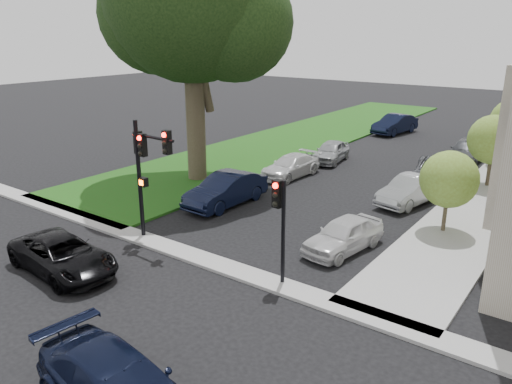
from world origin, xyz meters
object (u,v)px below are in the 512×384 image
Objects in this scene: car_parked_5 at (226,190)px; car_parked_6 at (291,166)px; car_parked_3 at (467,150)px; car_parked_1 at (410,190)px; car_cross_near at (63,255)px; traffic_signal_main at (145,160)px; car_parked_4 at (493,134)px; car_parked_0 at (344,235)px; car_parked_2 at (436,171)px; small_tree_a at (449,179)px; traffic_signal_secondary at (280,213)px; car_parked_9 at (395,124)px; car_parked_7 at (331,151)px; small_tree_b at (493,140)px.

car_parked_6 is (-0.13, 6.18, -0.16)m from car_parked_5.
car_parked_1 is at bearing -93.33° from car_parked_3.
car_parked_1 is (7.42, 14.59, 0.05)m from car_cross_near.
traffic_signal_main is 1.16× the size of car_parked_1.
car_parked_0 is at bearing -102.70° from car_parked_4.
car_parked_2 is at bearing 30.80° from car_parked_6.
car_parked_4 is (-2.24, 19.96, -1.59)m from small_tree_a.
small_tree_a is at bearing 68.15° from traffic_signal_secondary.
car_parked_3 is at bearing -31.33° from car_parked_9.
car_parked_3 reaches higher than car_parked_2.
car_parked_2 reaches higher than car_parked_7.
traffic_signal_secondary reaches higher than small_tree_a.
traffic_signal_main reaches higher than car_cross_near.
car_parked_4 is 1.15× the size of car_parked_5.
car_parked_2 is (-2.60, 7.25, -1.69)m from small_tree_a.
small_tree_b is 5.95m from car_parked_3.
small_tree_b is 1.08× the size of traffic_signal_secondary.
car_parked_1 is 7.47m from car_parked_6.
car_parked_5 is at bearing -131.55° from car_parked_1.
car_parked_7 is (-7.29, -5.12, -0.10)m from car_parked_3.
car_parked_2 is (7.01, 15.13, -2.72)m from traffic_signal_main.
small_tree_b is 0.81× the size of traffic_signal_main.
traffic_signal_secondary is at bearing -111.85° from small_tree_a.
car_parked_0 is 7.31m from car_parked_5.
small_tree_b is at bearing 78.79° from traffic_signal_secondary.
traffic_signal_main is (-9.61, -15.99, 0.74)m from small_tree_b.
car_parked_9 is (0.07, 31.43, 0.15)m from car_cross_near.
car_parked_5 is (-7.57, -22.64, -0.01)m from car_parked_4.
car_parked_0 is (7.27, 7.57, 0.02)m from car_cross_near.
car_parked_9 is at bearing 4.37° from car_cross_near.
small_tree_a reaches higher than car_cross_near.
traffic_signal_main is 27.72m from car_parked_9.
small_tree_a is 0.92× the size of car_parked_0.
car_parked_7 is at bearing 155.36° from car_parked_1.
car_parked_4 is (0.36, 12.72, 0.11)m from car_parked_2.
traffic_signal_main is at bearing -126.36° from car_parked_2.
car_parked_1 is 1.05× the size of car_parked_7.
car_parked_0 is 10.57m from car_parked_6.
traffic_signal_secondary is 0.77× the size of car_parked_5.
car_parked_2 is 7.15m from car_parked_7.
small_tree_b reaches higher than small_tree_a.
car_cross_near is 20.33m from car_parked_2.
car_parked_6 is (-9.94, 3.50, -1.75)m from small_tree_a.
car_cross_near is 1.10× the size of car_parked_1.
small_tree_a reaches higher than car_parked_1.
car_parked_4 is at bearing 68.70° from car_parked_6.
traffic_signal_secondary is 0.92× the size of car_parked_7.
car_parked_3 is 6.76m from car_parked_4.
car_parked_0 is 0.82× the size of car_parked_5.
car_parked_1 is 0.77× the size of car_parked_4.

